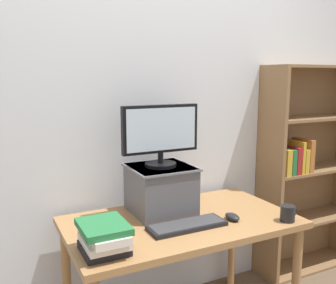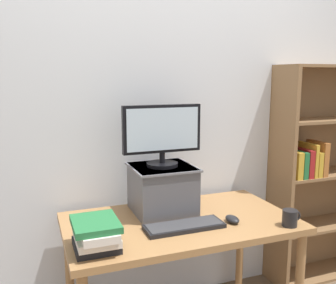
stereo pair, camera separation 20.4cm
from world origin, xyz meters
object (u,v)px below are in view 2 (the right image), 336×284
object	(u,v)px
riser_box	(162,188)
computer_mouse	(232,219)
computer_monitor	(162,133)
desk	(180,233)
keyboard	(184,226)
bookshelf_unit	(322,171)
coffee_mug	(290,218)
book_stack	(96,234)

from	to	relation	value
riser_box	computer_mouse	world-z (taller)	riser_box
computer_monitor	desk	bearing A→B (deg)	-72.88
keyboard	bookshelf_unit	bearing A→B (deg)	17.71
computer_mouse	coffee_mug	world-z (taller)	coffee_mug
desk	riser_box	world-z (taller)	riser_box
bookshelf_unit	computer_mouse	size ratio (longest dim) A/B	15.16
coffee_mug	book_stack	bearing A→B (deg)	174.87
desk	coffee_mug	size ratio (longest dim) A/B	11.62
desk	riser_box	size ratio (longest dim) A/B	3.55
bookshelf_unit	computer_mouse	distance (m)	1.09
riser_box	book_stack	xyz separation A→B (m)	(-0.45, -0.35, -0.07)
book_stack	coffee_mug	xyz separation A→B (m)	(1.01, -0.09, -0.03)
riser_box	book_stack	bearing A→B (deg)	-141.85
bookshelf_unit	keyboard	bearing A→B (deg)	-162.29
bookshelf_unit	keyboard	world-z (taller)	bookshelf_unit
bookshelf_unit	book_stack	bearing A→B (deg)	-164.54
riser_box	computer_monitor	bearing A→B (deg)	-90.00
computer_mouse	book_stack	distance (m)	0.75
computer_monitor	keyboard	bearing A→B (deg)	-85.11
desk	riser_box	bearing A→B (deg)	106.97
bookshelf_unit	riser_box	size ratio (longest dim) A/B	4.42
computer_monitor	keyboard	distance (m)	0.53
riser_box	computer_mouse	bearing A→B (deg)	-44.09
keyboard	book_stack	distance (m)	0.48
computer_mouse	book_stack	world-z (taller)	book_stack
desk	coffee_mug	bearing A→B (deg)	-28.66
riser_box	computer_monitor	xyz separation A→B (m)	(0.00, -0.00, 0.32)
computer_monitor	computer_mouse	xyz separation A→B (m)	(0.30, -0.29, -0.45)
desk	keyboard	bearing A→B (deg)	-102.38
riser_box	computer_monitor	world-z (taller)	computer_monitor
riser_box	keyboard	size ratio (longest dim) A/B	0.85
desk	bookshelf_unit	world-z (taller)	bookshelf_unit
computer_mouse	coffee_mug	size ratio (longest dim) A/B	0.95
keyboard	computer_mouse	size ratio (longest dim) A/B	4.06
riser_box	computer_monitor	size ratio (longest dim) A/B	0.78
book_stack	keyboard	bearing A→B (deg)	9.13
computer_monitor	computer_mouse	world-z (taller)	computer_monitor
keyboard	coffee_mug	world-z (taller)	coffee_mug
bookshelf_unit	keyboard	xyz separation A→B (m)	(-1.28, -0.41, -0.08)
computer_mouse	book_stack	size ratio (longest dim) A/B	0.40
computer_mouse	coffee_mug	bearing A→B (deg)	-29.68
bookshelf_unit	book_stack	world-z (taller)	bookshelf_unit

